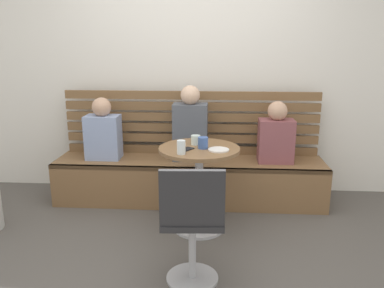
{
  "coord_description": "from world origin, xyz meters",
  "views": [
    {
      "loc": [
        0.28,
        -2.48,
        1.58
      ],
      "look_at": [
        0.07,
        0.66,
        0.75
      ],
      "focal_mm": 35.8,
      "sensor_mm": 36.0,
      "label": 1
    }
  ],
  "objects_px": {
    "plate_small": "(219,150)",
    "phone_on_table": "(186,149)",
    "person_child_middle": "(103,132)",
    "cup_glass_short": "(196,140)",
    "cup_water_clear": "(181,147)",
    "person_adult": "(190,127)",
    "white_chair": "(192,221)",
    "cafe_table": "(199,173)",
    "person_child_left": "(276,136)",
    "booth_bench": "(189,180)",
    "cup_mug_blue": "(203,143)"
  },
  "relations": [
    {
      "from": "plate_small",
      "to": "phone_on_table",
      "type": "xyz_separation_m",
      "value": [
        -0.27,
        -0.0,
        -0.0
      ]
    },
    {
      "from": "person_child_middle",
      "to": "cup_glass_short",
      "type": "distance_m",
      "value": 1.1
    },
    {
      "from": "cup_water_clear",
      "to": "person_adult",
      "type": "bearing_deg",
      "value": 89.05
    },
    {
      "from": "white_chair",
      "to": "person_child_middle",
      "type": "bearing_deg",
      "value": 124.95
    },
    {
      "from": "cafe_table",
      "to": "cup_glass_short",
      "type": "distance_m",
      "value": 0.28
    },
    {
      "from": "person_adult",
      "to": "person_child_middle",
      "type": "relative_size",
      "value": 1.2
    },
    {
      "from": "white_chair",
      "to": "phone_on_table",
      "type": "xyz_separation_m",
      "value": [
        -0.1,
        0.73,
        0.28
      ]
    },
    {
      "from": "cafe_table",
      "to": "white_chair",
      "type": "distance_m",
      "value": 0.82
    },
    {
      "from": "cup_glass_short",
      "to": "plate_small",
      "type": "xyz_separation_m",
      "value": [
        0.2,
        -0.18,
        -0.03
      ]
    },
    {
      "from": "person_child_left",
      "to": "cup_glass_short",
      "type": "distance_m",
      "value": 0.92
    },
    {
      "from": "cafe_table",
      "to": "person_adult",
      "type": "distance_m",
      "value": 0.7
    },
    {
      "from": "cafe_table",
      "to": "white_chair",
      "type": "height_order",
      "value": "white_chair"
    },
    {
      "from": "cafe_table",
      "to": "white_chair",
      "type": "xyz_separation_m",
      "value": [
        -0.0,
        -0.81,
        -0.05
      ]
    },
    {
      "from": "person_child_middle",
      "to": "phone_on_table",
      "type": "height_order",
      "value": "person_child_middle"
    },
    {
      "from": "cup_glass_short",
      "to": "phone_on_table",
      "type": "distance_m",
      "value": 0.2
    },
    {
      "from": "person_adult",
      "to": "phone_on_table",
      "type": "relative_size",
      "value": 5.34
    },
    {
      "from": "person_child_left",
      "to": "person_adult",
      "type": "bearing_deg",
      "value": 178.18
    },
    {
      "from": "cup_glass_short",
      "to": "booth_bench",
      "type": "bearing_deg",
      "value": 100.53
    },
    {
      "from": "person_child_left",
      "to": "phone_on_table",
      "type": "relative_size",
      "value": 4.32
    },
    {
      "from": "booth_bench",
      "to": "person_adult",
      "type": "xyz_separation_m",
      "value": [
        0.01,
        0.04,
        0.55
      ]
    },
    {
      "from": "person_adult",
      "to": "cup_water_clear",
      "type": "distance_m",
      "value": 0.85
    },
    {
      "from": "booth_bench",
      "to": "cup_glass_short",
      "type": "bearing_deg",
      "value": -79.47
    },
    {
      "from": "plate_small",
      "to": "cup_water_clear",
      "type": "bearing_deg",
      "value": -157.58
    },
    {
      "from": "phone_on_table",
      "to": "booth_bench",
      "type": "bearing_deg",
      "value": -55.6
    },
    {
      "from": "person_child_middle",
      "to": "cup_water_clear",
      "type": "xyz_separation_m",
      "value": [
        0.87,
        -0.82,
        0.08
      ]
    },
    {
      "from": "booth_bench",
      "to": "cafe_table",
      "type": "bearing_deg",
      "value": -77.86
    },
    {
      "from": "cafe_table",
      "to": "booth_bench",
      "type": "bearing_deg",
      "value": 102.14
    },
    {
      "from": "white_chair",
      "to": "person_child_left",
      "type": "bearing_deg",
      "value": 63.09
    },
    {
      "from": "cafe_table",
      "to": "phone_on_table",
      "type": "bearing_deg",
      "value": -141.4
    },
    {
      "from": "person_child_left",
      "to": "plate_small",
      "type": "relative_size",
      "value": 3.56
    },
    {
      "from": "white_chair",
      "to": "plate_small",
      "type": "bearing_deg",
      "value": 77.29
    },
    {
      "from": "person_adult",
      "to": "booth_bench",
      "type": "bearing_deg",
      "value": -104.58
    },
    {
      "from": "person_child_left",
      "to": "plate_small",
      "type": "bearing_deg",
      "value": -128.74
    },
    {
      "from": "white_chair",
      "to": "person_adult",
      "type": "relative_size",
      "value": 1.14
    },
    {
      "from": "plate_small",
      "to": "person_adult",
      "type": "bearing_deg",
      "value": 111.28
    },
    {
      "from": "cafe_table",
      "to": "person_child_middle",
      "type": "bearing_deg",
      "value": 148.44
    },
    {
      "from": "cafe_table",
      "to": "phone_on_table",
      "type": "relative_size",
      "value": 5.29
    },
    {
      "from": "white_chair",
      "to": "cup_glass_short",
      "type": "distance_m",
      "value": 0.96
    },
    {
      "from": "person_child_middle",
      "to": "phone_on_table",
      "type": "xyz_separation_m",
      "value": [
        0.9,
        -0.7,
        0.03
      ]
    },
    {
      "from": "cup_mug_blue",
      "to": "person_child_left",
      "type": "bearing_deg",
      "value": 43.09
    },
    {
      "from": "cup_glass_short",
      "to": "phone_on_table",
      "type": "xyz_separation_m",
      "value": [
        -0.07,
        -0.18,
        -0.04
      ]
    },
    {
      "from": "cup_glass_short",
      "to": "cup_water_clear",
      "type": "distance_m",
      "value": 0.32
    },
    {
      "from": "cup_mug_blue",
      "to": "person_adult",
      "type": "bearing_deg",
      "value": 102.9
    },
    {
      "from": "cafe_table",
      "to": "person_adult",
      "type": "bearing_deg",
      "value": 100.71
    },
    {
      "from": "booth_bench",
      "to": "phone_on_table",
      "type": "xyz_separation_m",
      "value": [
        0.03,
        -0.69,
        0.52
      ]
    },
    {
      "from": "cup_water_clear",
      "to": "plate_small",
      "type": "relative_size",
      "value": 0.65
    },
    {
      "from": "booth_bench",
      "to": "person_child_middle",
      "type": "relative_size",
      "value": 4.32
    },
    {
      "from": "person_adult",
      "to": "cup_glass_short",
      "type": "distance_m",
      "value": 0.56
    },
    {
      "from": "person_child_left",
      "to": "cup_glass_short",
      "type": "height_order",
      "value": "person_child_left"
    },
    {
      "from": "person_adult",
      "to": "plate_small",
      "type": "distance_m",
      "value": 0.78
    }
  ]
}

